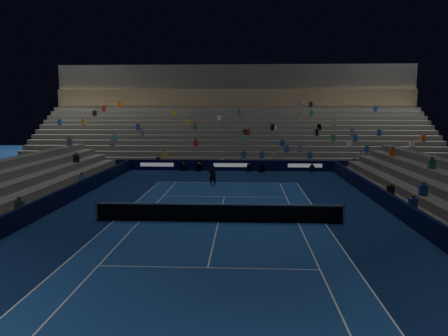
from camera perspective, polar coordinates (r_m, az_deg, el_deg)
ground at (r=22.21m, az=-0.76°, el=-7.27°), size 90.00×90.00×0.00m
court_surface at (r=22.21m, az=-0.76°, el=-7.26°), size 10.97×23.77×0.01m
sponsor_barrier_far at (r=40.27m, az=0.87°, el=0.35°), size 44.00×0.25×1.00m
sponsor_barrier_east at (r=23.58m, az=23.61°, el=-5.80°), size 0.25×37.00×1.00m
sponsor_barrier_west at (r=24.66m, az=-23.99°, el=-5.24°), size 0.25×37.00×1.00m
grandstand_main at (r=49.37m, az=1.24°, el=5.11°), size 44.00×15.20×11.20m
tennis_net at (r=22.09m, az=-0.76°, el=-6.01°), size 12.90×0.10×1.10m
tennis_player at (r=32.26m, az=-1.56°, el=-0.98°), size 0.61×0.41×1.64m
broadcast_camera at (r=39.71m, az=5.05°, el=-0.05°), size 0.61×0.99×0.62m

